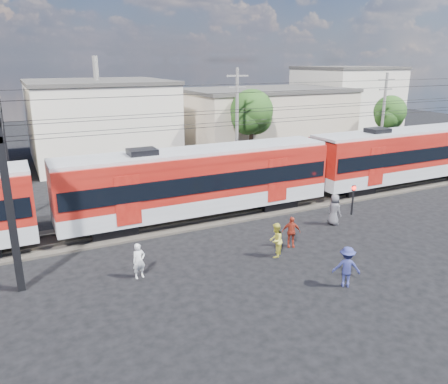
{
  "coord_description": "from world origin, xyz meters",
  "views": [
    {
      "loc": [
        -9.62,
        -14.45,
        9.0
      ],
      "look_at": [
        -0.03,
        5.0,
        2.44
      ],
      "focal_mm": 35.0,
      "sensor_mm": 36.0,
      "label": 1
    }
  ],
  "objects_px": {
    "crossing_signal": "(353,194)",
    "car_silver": "(397,156)",
    "commuter_train": "(201,179)",
    "pedestrian_a": "(139,261)",
    "pedestrian_c": "(347,267)"
  },
  "relations": [
    {
      "from": "commuter_train",
      "to": "car_silver",
      "type": "relative_size",
      "value": 13.69
    },
    {
      "from": "pedestrian_c",
      "to": "crossing_signal",
      "type": "xyz_separation_m",
      "value": [
        6.31,
        6.65,
        0.41
      ]
    },
    {
      "from": "commuter_train",
      "to": "pedestrian_a",
      "type": "xyz_separation_m",
      "value": [
        -5.36,
        -5.6,
        -1.62
      ]
    },
    {
      "from": "crossing_signal",
      "to": "car_silver",
      "type": "bearing_deg",
      "value": 33.88
    },
    {
      "from": "commuter_train",
      "to": "pedestrian_a",
      "type": "height_order",
      "value": "commuter_train"
    },
    {
      "from": "pedestrian_a",
      "to": "car_silver",
      "type": "height_order",
      "value": "pedestrian_a"
    },
    {
      "from": "car_silver",
      "to": "crossing_signal",
      "type": "xyz_separation_m",
      "value": [
        -13.51,
        -9.07,
        0.66
      ]
    },
    {
      "from": "crossing_signal",
      "to": "pedestrian_c",
      "type": "bearing_deg",
      "value": -133.5
    },
    {
      "from": "pedestrian_c",
      "to": "car_silver",
      "type": "distance_m",
      "value": 25.31
    },
    {
      "from": "car_silver",
      "to": "pedestrian_c",
      "type": "bearing_deg",
      "value": 142.96
    },
    {
      "from": "pedestrian_a",
      "to": "pedestrian_c",
      "type": "height_order",
      "value": "pedestrian_c"
    },
    {
      "from": "commuter_train",
      "to": "pedestrian_a",
      "type": "relative_size",
      "value": 32.29
    },
    {
      "from": "commuter_train",
      "to": "pedestrian_a",
      "type": "distance_m",
      "value": 7.93
    },
    {
      "from": "car_silver",
      "to": "crossing_signal",
      "type": "distance_m",
      "value": 16.29
    },
    {
      "from": "commuter_train",
      "to": "crossing_signal",
      "type": "xyz_separation_m",
      "value": [
        8.4,
        -3.46,
        -1.12
      ]
    }
  ]
}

